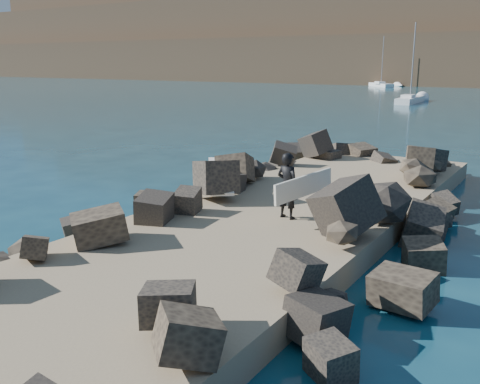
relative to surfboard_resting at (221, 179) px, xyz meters
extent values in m
plane|color=#0F384C|center=(2.37, -1.63, -1.04)|extent=(800.00, 800.00, 0.00)
cube|color=#8C7759|center=(2.37, -3.63, -0.74)|extent=(6.00, 26.00, 0.60)
cube|color=black|center=(-0.53, -3.13, -0.54)|extent=(2.60, 22.00, 1.00)
cube|color=black|center=(5.27, -3.13, -0.54)|extent=(2.60, 22.00, 1.00)
cube|color=white|center=(0.00, 0.00, 0.00)|extent=(2.13, 2.54, 0.09)
imported|color=black|center=(2.90, -1.24, 0.40)|extent=(0.67, 0.49, 1.69)
cube|color=silver|center=(3.35, -1.24, 0.45)|extent=(0.60, 2.05, 0.66)
cube|color=white|center=(-7.40, 47.99, -0.79)|extent=(1.85, 7.34, 0.80)
cylinder|color=gray|center=(-7.40, 47.99, 3.56)|extent=(0.12, 0.12, 8.01)
cube|color=white|center=(-7.40, 47.11, -0.29)|extent=(1.23, 2.08, 0.44)
cube|color=white|center=(-22.86, 85.24, -0.79)|extent=(6.27, 6.80, 0.80)
cylinder|color=gray|center=(-22.86, 85.24, 3.73)|extent=(0.12, 0.12, 8.35)
cube|color=white|center=(-22.86, 84.56, -0.29)|extent=(2.32, 2.40, 0.44)
camera|label=1|loc=(8.93, -12.93, 3.44)|focal=40.00mm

